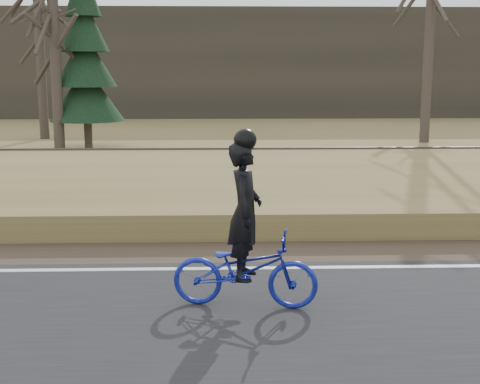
{
  "coord_description": "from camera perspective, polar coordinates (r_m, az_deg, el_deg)",
  "views": [
    {
      "loc": [
        0.55,
        -8.81,
        2.86
      ],
      "look_at": [
        0.86,
        0.5,
        1.1
      ],
      "focal_mm": 50.0,
      "sensor_mm": 36.0,
      "label": 1
    }
  ],
  "objects": [
    {
      "name": "ground",
      "position": [
        9.28,
        -5.23,
        -7.3
      ],
      "size": [
        120.0,
        120.0,
        0.0
      ],
      "primitive_type": "plane",
      "color": "olive",
      "rests_on": "ground"
    },
    {
      "name": "road",
      "position": [
        6.94,
        -6.44,
        -13.46
      ],
      "size": [
        120.0,
        6.0,
        0.06
      ],
      "primitive_type": "cube",
      "color": "black",
      "rests_on": "ground"
    },
    {
      "name": "edge_line",
      "position": [
        9.45,
        -5.17,
        -6.55
      ],
      "size": [
        120.0,
        0.12,
        0.01
      ],
      "primitive_type": "cube",
      "color": "silver",
      "rests_on": "road"
    },
    {
      "name": "shoulder",
      "position": [
        10.42,
        -4.86,
        -5.16
      ],
      "size": [
        120.0,
        1.6,
        0.04
      ],
      "primitive_type": "cube",
      "color": "#473A2B",
      "rests_on": "ground"
    },
    {
      "name": "embankment",
      "position": [
        13.28,
        -4.22,
        -0.79
      ],
      "size": [
        120.0,
        5.0,
        0.44
      ],
      "primitive_type": "cube",
      "color": "olive",
      "rests_on": "ground"
    },
    {
      "name": "ballast",
      "position": [
        17.02,
        -3.71,
        1.78
      ],
      "size": [
        120.0,
        3.0,
        0.45
      ],
      "primitive_type": "cube",
      "color": "slate",
      "rests_on": "ground"
    },
    {
      "name": "railroad",
      "position": [
        16.98,
        -3.72,
        2.79
      ],
      "size": [
        120.0,
        2.4,
        0.29
      ],
      "color": "black",
      "rests_on": "ballast"
    },
    {
      "name": "treeline_backdrop",
      "position": [
        38.81,
        -2.74,
        10.9
      ],
      "size": [
        120.0,
        4.0,
        6.0
      ],
      "primitive_type": "cube",
      "color": "#383328",
      "rests_on": "ground"
    },
    {
      "name": "cyclist",
      "position": [
        7.83,
        0.43,
        -5.11
      ],
      "size": [
        1.78,
        0.86,
        2.11
      ],
      "rotation": [
        0.0,
        0.0,
        1.41
      ],
      "color": "#152095",
      "rests_on": "road"
    },
    {
      "name": "bare_tree_left",
      "position": [
        27.71,
        -16.73,
        12.33
      ],
      "size": [
        0.36,
        0.36,
        7.72
      ],
      "primitive_type": "cylinder",
      "color": "#463B33",
      "rests_on": "ground"
    },
    {
      "name": "bare_tree_near_left",
      "position": [
        23.46,
        -15.54,
        12.14
      ],
      "size": [
        0.36,
        0.36,
        7.2
      ],
      "primitive_type": "cylinder",
      "color": "#463B33",
      "rests_on": "ground"
    },
    {
      "name": "bare_tree_center",
      "position": [
        26.39,
        15.92,
        13.89
      ],
      "size": [
        0.36,
        0.36,
        9.01
      ],
      "primitive_type": "cylinder",
      "color": "#463B33",
      "rests_on": "ground"
    },
    {
      "name": "conifer",
      "position": [
        24.12,
        -13.08,
        10.85
      ],
      "size": [
        2.6,
        2.6,
        6.41
      ],
      "color": "#463B33",
      "rests_on": "ground"
    }
  ]
}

